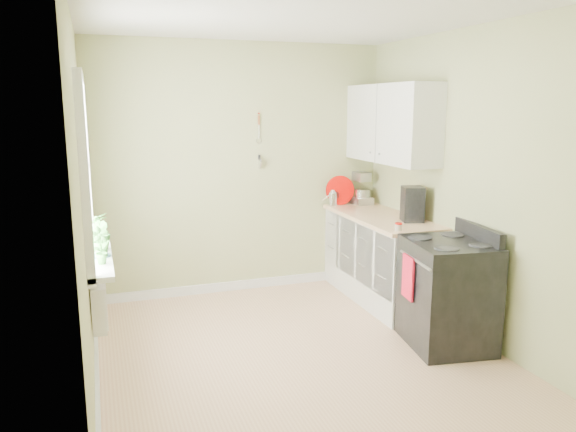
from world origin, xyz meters
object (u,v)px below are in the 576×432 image
object	(u,v)px
stove	(447,293)
coffee_maker	(412,205)
kettle	(332,197)
stand_mixer	(359,188)

from	to	relation	value
stove	coffee_maker	world-z (taller)	coffee_maker
stove	kettle	bearing A→B (deg)	96.70
stove	kettle	size ratio (longest dim) A/B	5.71
stove	stand_mixer	distance (m)	2.06
stand_mixer	coffee_maker	bearing A→B (deg)	-88.37
kettle	coffee_maker	world-z (taller)	coffee_maker
kettle	coffee_maker	xyz separation A→B (m)	(0.38, -1.08, 0.07)
stove	coffee_maker	bearing A→B (deg)	80.02
stove	stand_mixer	bearing A→B (deg)	86.50
stand_mixer	kettle	distance (m)	0.36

